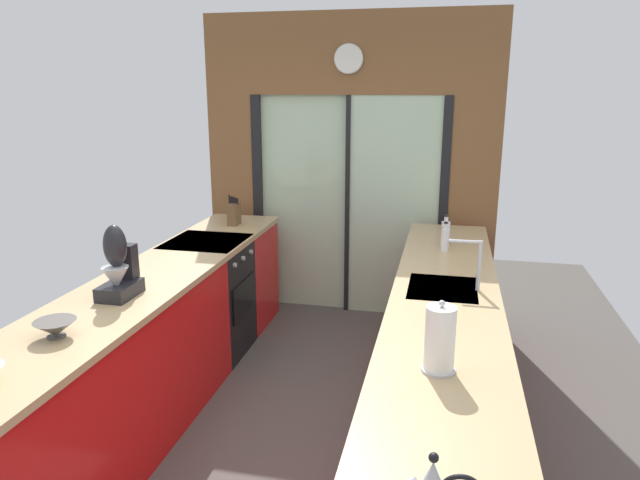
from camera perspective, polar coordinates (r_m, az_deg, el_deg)
ground_plane at (r=4.07m, az=-1.94°, el=-15.97°), size 5.04×7.60×0.02m
back_wall_unit at (r=5.28m, az=2.82°, el=8.84°), size 2.64×0.12×2.70m
left_counter_run at (r=3.78m, az=-17.61°, el=-11.08°), size 0.62×3.80×0.92m
right_counter_run at (r=3.48m, az=11.77°, el=-13.08°), size 0.62×3.80×0.92m
sink_faucet at (r=3.47m, az=14.89°, el=-1.69°), size 0.19×0.02×0.30m
oven_range at (r=4.70m, az=-10.83°, el=-5.57°), size 0.60×0.60×0.92m
mixing_bowl_far at (r=3.05m, az=-24.51°, el=-7.88°), size 0.20×0.20×0.08m
knife_block at (r=5.04m, az=-8.44°, el=2.59°), size 0.09×0.14×0.26m
stand_mixer at (r=3.45m, az=-19.15°, el=-2.73°), size 0.17×0.27×0.42m
soap_bottle_near at (r=4.28m, az=12.17°, el=0.11°), size 0.05×0.05×0.21m
soap_bottle_far at (r=4.43m, az=12.20°, el=0.72°), size 0.06×0.06×0.23m
paper_towel_roll at (r=2.48m, az=11.67°, el=-9.54°), size 0.14×0.14×0.31m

